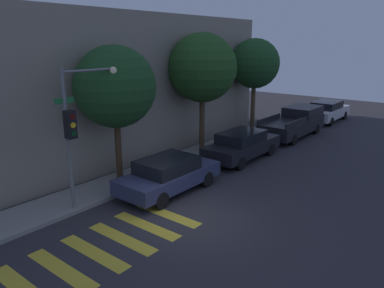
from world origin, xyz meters
The scene contains 12 objects.
ground_plane centered at (0.00, 0.00, 0.00)m, with size 60.00×60.00×0.00m, color #2D2B30.
sidewalk centered at (0.00, 4.15, 0.07)m, with size 26.00×1.91×0.14m, color gray.
building_row centered at (0.00, 8.51, 3.44)m, with size 26.00×6.00×6.89m, color gray.
crosswalk centered at (-3.19, 0.80, 0.00)m, with size 6.44×2.60×0.00m.
traffic_light_pole centered at (-1.50, 3.37, 3.29)m, with size 2.54×0.56×4.82m.
sedan_near_corner centered at (1.30, 2.10, 0.71)m, with size 4.26×1.83×1.36m.
sedan_middle centered at (6.60, 2.10, 0.74)m, with size 4.60×1.80×1.40m.
pickup_truck centered at (12.65, 2.10, 0.84)m, with size 5.47×1.96×1.66m.
sedan_far_end centered at (18.24, 2.10, 0.76)m, with size 4.68×1.83×1.45m.
tree_near_corner centered at (0.85, 4.41, 3.88)m, with size 3.19×3.19×5.49m.
tree_midblock centered at (6.41, 4.41, 4.31)m, with size 3.42×3.42×6.04m.
tree_far_end centered at (11.60, 4.41, 4.28)m, with size 2.97×2.97×5.79m.
Camera 1 is at (-8.58, -6.98, 5.58)m, focal length 35.00 mm.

